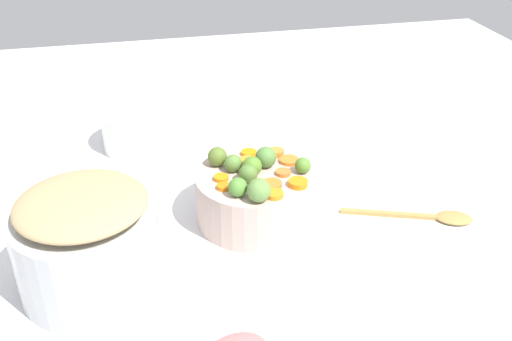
{
  "coord_description": "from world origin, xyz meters",
  "views": [
    {
      "loc": [
        -0.94,
        0.17,
        0.69
      ],
      "look_at": [
        -0.0,
        -0.04,
        0.13
      ],
      "focal_mm": 41.31,
      "sensor_mm": 36.0,
      "label": 1
    }
  ],
  "objects_px": {
    "serving_bowl_carrots": "(256,197)",
    "wooden_spoon": "(434,217)",
    "metal_pot": "(89,251)",
    "casserole_dish": "(142,129)"
  },
  "relations": [
    {
      "from": "serving_bowl_carrots",
      "to": "wooden_spoon",
      "type": "relative_size",
      "value": 0.92
    },
    {
      "from": "metal_pot",
      "to": "wooden_spoon",
      "type": "relative_size",
      "value": 0.93
    },
    {
      "from": "wooden_spoon",
      "to": "casserole_dish",
      "type": "relative_size",
      "value": 1.36
    },
    {
      "from": "metal_pot",
      "to": "casserole_dish",
      "type": "distance_m",
      "value": 0.51
    },
    {
      "from": "metal_pot",
      "to": "wooden_spoon",
      "type": "height_order",
      "value": "metal_pot"
    },
    {
      "from": "wooden_spoon",
      "to": "metal_pot",
      "type": "bearing_deg",
      "value": 94.59
    },
    {
      "from": "serving_bowl_carrots",
      "to": "wooden_spoon",
      "type": "distance_m",
      "value": 0.36
    },
    {
      "from": "serving_bowl_carrots",
      "to": "metal_pot",
      "type": "relative_size",
      "value": 0.99
    },
    {
      "from": "serving_bowl_carrots",
      "to": "metal_pot",
      "type": "bearing_deg",
      "value": 112.95
    },
    {
      "from": "wooden_spoon",
      "to": "casserole_dish",
      "type": "distance_m",
      "value": 0.7
    }
  ]
}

